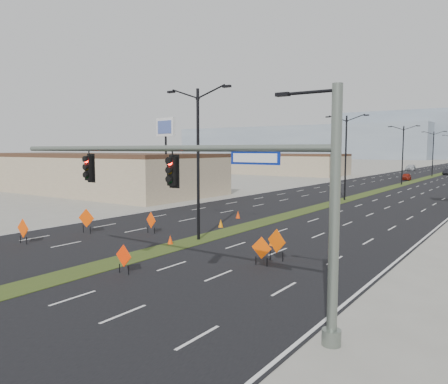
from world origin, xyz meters
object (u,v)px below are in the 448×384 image
Objects in this scene: construction_sign_3 at (124,257)px; construction_sign_4 at (262,249)px; cone_1 at (221,223)px; cone_3 at (238,215)px; car_far at (411,168)px; streetlight_3 at (433,152)px; streetlight_2 at (403,153)px; car_left at (406,177)px; streetlight_1 at (346,155)px; construction_sign_0 at (23,229)px; construction_sign_5 at (277,242)px; construction_sign_1 at (86,219)px; cone_2 at (272,241)px; signal_mast at (211,185)px; cone_0 at (170,240)px; streetlight_0 at (198,159)px; construction_sign_2 at (151,221)px; pole_sign_west at (166,134)px.

construction_sign_4 is (4.76, 5.11, 0.06)m from construction_sign_3.
cone_3 reaches higher than cone_1.
streetlight_3 is at bearing -71.21° from car_far.
car_left is (-2.00, 12.40, -4.73)m from streetlight_2.
cone_1 is at bearing -73.29° from cone_3.
streetlight_1 is 36.69m from construction_sign_0.
construction_sign_5 reaches higher than car_far.
streetlight_3 is 92.50m from construction_sign_3.
streetlight_1 reaches higher than car_left.
streetlight_2 is 59.81m from construction_sign_4.
construction_sign_1 is 13.14m from cone_3.
construction_sign_0 is at bearing -103.45° from streetlight_1.
signal_mast is at bearing -71.96° from cone_2.
construction_sign_5 is at bearing 55.29° from construction_sign_3.
streetlight_3 is at bearing 94.14° from construction_sign_4.
streetlight_2 reaches higher than signal_mast.
signal_mast is 10.52× the size of construction_sign_4.
cone_1 is (-0.94, 6.85, 0.01)m from cone_0.
cone_3 is at bearing 101.40° from cone_0.
streetlight_0 is 6.91× the size of construction_sign_3.
streetlight_2 is (-8.56, 66.00, 0.63)m from signal_mast.
construction_sign_5 is at bearing -85.41° from streetlight_3.
construction_sign_3 is 2.28× the size of cone_1.
streetlight_0 is 56.00m from streetlight_2.
car_left is 2.77× the size of construction_sign_3.
construction_sign_5 is 2.78× the size of cone_2.
car_left is 72.19m from construction_sign_4.
cone_3 is at bearing 53.41° from construction_sign_1.
signal_mast is at bearing -25.06° from construction_sign_2.
car_far is 113.88m from cone_0.
pole_sign_west reaches higher than construction_sign_0.
streetlight_0 is at bearing 6.02° from construction_sign_1.
construction_sign_0 reaches higher than cone_2.
car_far is 8.79× the size of cone_1.
construction_sign_0 is 16.34m from construction_sign_5.
construction_sign_1 is at bearing -104.70° from streetlight_1.
car_far is 3.61× the size of construction_sign_4.
construction_sign_2 is at bearing -98.38° from cone_3.
cone_1 is at bearing 35.70° from construction_sign_1.
car_left is (-2.00, 40.40, -4.73)m from streetlight_1.
signal_mast is 94.39m from streetlight_3.
construction_sign_1 is at bearing -174.88° from cone_0.
signal_mast is at bearing -84.80° from streetlight_3.
streetlight_1 is at bearing -90.00° from streetlight_3.
streetlight_1 reaches higher than cone_3.
streetlight_1 is 6.49× the size of construction_sign_2.
car_far is 118.74m from construction_sign_0.
car_left reaches higher than cone_1.
construction_sign_0 is 24.27m from pole_sign_west.
streetlight_0 reaches higher than construction_sign_0.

